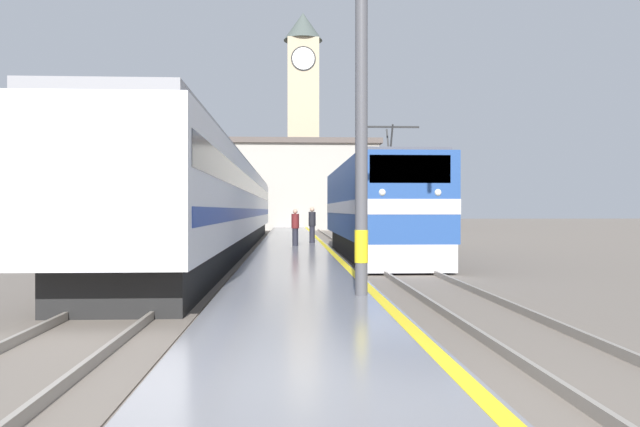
# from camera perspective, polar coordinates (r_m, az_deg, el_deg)

# --- Properties ---
(ground_plane) EXTENTS (200.00, 200.00, 0.00)m
(ground_plane) POSITION_cam_1_polar(r_m,az_deg,el_deg) (35.64, -2.58, -2.72)
(ground_plane) COLOR #70665B
(platform) EXTENTS (3.10, 140.00, 0.32)m
(platform) POSITION_cam_1_polar(r_m,az_deg,el_deg) (30.64, -2.52, -2.91)
(platform) COLOR slate
(platform) RESTS_ON ground
(rail_track_near) EXTENTS (2.83, 140.00, 0.16)m
(rail_track_near) POSITION_cam_1_polar(r_m,az_deg,el_deg) (30.84, 3.52, -3.13)
(rail_track_near) COLOR #70665B
(rail_track_near) RESTS_ON ground
(rail_track_far) EXTENTS (2.84, 140.00, 0.16)m
(rail_track_far) POSITION_cam_1_polar(r_m,az_deg,el_deg) (30.80, -8.60, -3.14)
(rail_track_far) COLOR #70665B
(rail_track_far) RESTS_ON ground
(locomotive_train) EXTENTS (2.92, 14.44, 4.75)m
(locomotive_train) POSITION_cam_1_polar(r_m,az_deg,el_deg) (24.88, 5.06, 0.42)
(locomotive_train) COLOR black
(locomotive_train) RESTS_ON ground
(passenger_train) EXTENTS (2.92, 39.82, 3.98)m
(passenger_train) POSITION_cam_1_polar(r_m,az_deg,el_deg) (30.00, -8.74, 0.80)
(passenger_train) COLOR black
(passenger_train) RESTS_ON ground
(catenary_mast) EXTENTS (2.42, 0.25, 7.31)m
(catenary_mast) POSITION_cam_1_polar(r_m,az_deg,el_deg) (11.67, 4.31, 10.73)
(catenary_mast) COLOR #4C4C51
(catenary_mast) RESTS_ON platform
(person_on_platform) EXTENTS (0.34, 0.34, 1.70)m
(person_on_platform) POSITION_cam_1_polar(r_m,az_deg,el_deg) (29.67, -0.73, -0.98)
(person_on_platform) COLOR #23232D
(person_on_platform) RESTS_ON platform
(second_waiting_passenger) EXTENTS (0.34, 0.34, 1.61)m
(second_waiting_passenger) POSITION_cam_1_polar(r_m,az_deg,el_deg) (27.31, -2.28, -1.20)
(second_waiting_passenger) COLOR #23232D
(second_waiting_passenger) RESTS_ON platform
(clock_tower) EXTENTS (4.54, 4.54, 25.07)m
(clock_tower) POSITION_cam_1_polar(r_m,az_deg,el_deg) (74.15, -1.56, 9.17)
(clock_tower) COLOR tan
(clock_tower) RESTS_ON ground
(station_building) EXTENTS (24.49, 9.73, 8.55)m
(station_building) POSITION_cam_1_polar(r_m,az_deg,el_deg) (61.80, -6.21, 2.55)
(station_building) COLOR #A8A399
(station_building) RESTS_ON ground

